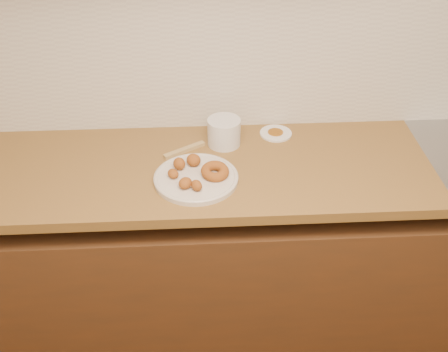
# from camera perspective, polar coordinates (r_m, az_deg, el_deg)

# --- Properties ---
(wall_back) EXTENTS (4.00, 0.02, 2.70)m
(wall_back) POSITION_cam_1_polar(r_m,az_deg,el_deg) (2.21, 7.11, 15.70)
(wall_back) COLOR tan
(wall_back) RESTS_ON ground
(base_cabinet) EXTENTS (3.60, 0.60, 0.77)m
(base_cabinet) POSITION_cam_1_polar(r_m,az_deg,el_deg) (2.47, 6.60, -8.50)
(base_cabinet) COLOR #552F16
(base_cabinet) RESTS_ON floor
(butcher_block) EXTENTS (2.30, 0.62, 0.04)m
(butcher_block) POSITION_cam_1_polar(r_m,az_deg,el_deg) (2.14, -9.93, 0.39)
(butcher_block) COLOR brown
(butcher_block) RESTS_ON base_cabinet
(backsplash) EXTENTS (3.60, 0.02, 0.60)m
(backsplash) POSITION_cam_1_polar(r_m,az_deg,el_deg) (2.25, 6.87, 12.02)
(backsplash) COLOR beige
(backsplash) RESTS_ON wall_back
(donut_plate) EXTENTS (0.31, 0.31, 0.02)m
(donut_plate) POSITION_cam_1_polar(r_m,az_deg,el_deg) (2.03, -2.86, -0.25)
(donut_plate) COLOR beige
(donut_plate) RESTS_ON butcher_block
(ring_donut) EXTENTS (0.14, 0.14, 0.05)m
(ring_donut) POSITION_cam_1_polar(r_m,az_deg,el_deg) (2.01, -0.94, 0.49)
(ring_donut) COLOR #9B501C
(ring_donut) RESTS_ON donut_plate
(fried_dough_chunks) EXTENTS (0.14, 0.21, 0.05)m
(fried_dough_chunks) POSITION_cam_1_polar(r_m,az_deg,el_deg) (2.01, -3.85, 0.51)
(fried_dough_chunks) COLOR #9B501C
(fried_dough_chunks) RESTS_ON donut_plate
(plastic_tub) EXTENTS (0.16, 0.16, 0.11)m
(plastic_tub) POSITION_cam_1_polar(r_m,az_deg,el_deg) (2.20, 0.00, 4.49)
(plastic_tub) COLOR silver
(plastic_tub) RESTS_ON butcher_block
(tub_lid) EXTENTS (0.17, 0.17, 0.01)m
(tub_lid) POSITION_cam_1_polar(r_m,az_deg,el_deg) (2.30, 5.29, 4.33)
(tub_lid) COLOR white
(tub_lid) RESTS_ON butcher_block
(brass_jar_lid) EXTENTS (0.08, 0.08, 0.01)m
(brass_jar_lid) POSITION_cam_1_polar(r_m,az_deg,el_deg) (2.30, 5.25, 4.38)
(brass_jar_lid) COLOR #B27123
(brass_jar_lid) RESTS_ON butcher_block
(wooden_utensil) EXTENTS (0.16, 0.11, 0.01)m
(wooden_utensil) POSITION_cam_1_polar(r_m,az_deg,el_deg) (2.19, -4.05, 2.65)
(wooden_utensil) COLOR tan
(wooden_utensil) RESTS_ON butcher_block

